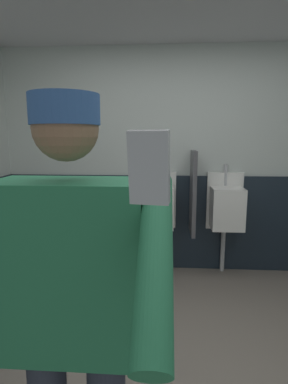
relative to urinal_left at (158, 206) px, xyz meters
name	(u,v)px	position (x,y,z in m)	size (l,w,h in m)	color
wall_back	(174,162)	(0.17, 0.22, 0.48)	(4.45, 0.12, 2.52)	silver
wainscot_band_back	(173,223)	(0.17, 0.14, -0.22)	(3.85, 0.03, 1.11)	#19232D
urinal_left	(158,206)	(0.00, 0.00, 0.00)	(0.40, 0.34, 1.24)	white
urinal_middle	(226,207)	(0.75, 0.00, 0.00)	(0.40, 0.34, 1.24)	white
privacy_divider_panel	(193,193)	(0.38, -0.07, 0.17)	(0.04, 0.40, 0.90)	#4C4C51
person	(72,300)	(-0.24, -2.38, 0.20)	(0.71, 0.60, 1.66)	#2D3342
cell_phone	(149,168)	(0.05, -2.88, 0.70)	(0.06, 0.02, 0.11)	#A5A8B2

